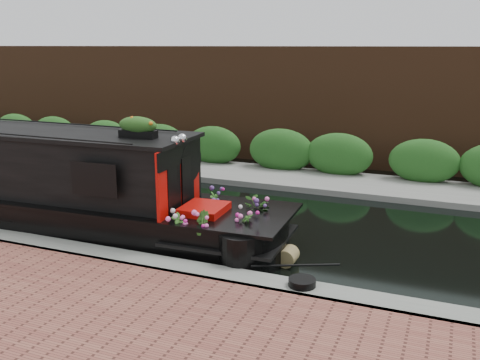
% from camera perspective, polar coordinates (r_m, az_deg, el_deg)
% --- Properties ---
extents(ground, '(80.00, 80.00, 0.00)m').
position_cam_1_polar(ground, '(12.91, -3.48, -4.06)').
color(ground, black).
rests_on(ground, ground).
extents(near_bank_coping, '(40.00, 0.60, 0.50)m').
position_cam_1_polar(near_bank_coping, '(10.24, -11.62, -9.36)').
color(near_bank_coping, slate).
rests_on(near_bank_coping, ground).
extents(far_bank_path, '(40.00, 2.40, 0.34)m').
position_cam_1_polar(far_bank_path, '(16.64, 2.81, 0.14)').
color(far_bank_path, gray).
rests_on(far_bank_path, ground).
extents(far_hedge, '(40.00, 1.10, 2.80)m').
position_cam_1_polar(far_hedge, '(17.47, 3.80, 0.80)').
color(far_hedge, '#22551C').
rests_on(far_hedge, ground).
extents(far_brick_wall, '(40.00, 1.00, 8.00)m').
position_cam_1_polar(far_brick_wall, '(19.42, 5.79, 2.13)').
color(far_brick_wall, '#4D2D1A').
rests_on(far_brick_wall, ground).
extents(narrowboat, '(12.34, 2.66, 2.89)m').
position_cam_1_polar(narrowboat, '(13.33, -22.52, -0.74)').
color(narrowboat, black).
rests_on(narrowboat, ground).
extents(rope_fender, '(0.34, 0.40, 0.34)m').
position_cam_1_polar(rope_fender, '(10.22, 5.14, -8.11)').
color(rope_fender, olive).
rests_on(rope_fender, ground).
extents(coiled_mooring_rope, '(0.45, 0.45, 0.12)m').
position_cam_1_polar(coiled_mooring_rope, '(8.87, 6.64, -10.79)').
color(coiled_mooring_rope, black).
rests_on(coiled_mooring_rope, near_bank_coping).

